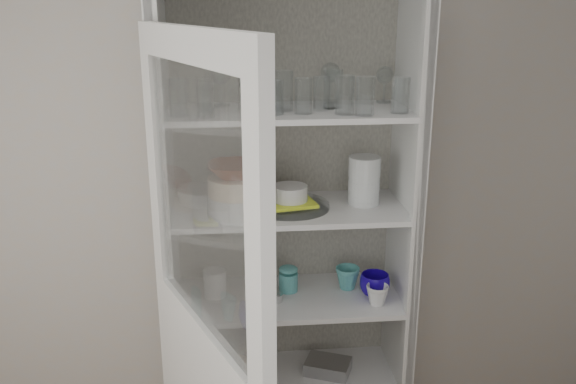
% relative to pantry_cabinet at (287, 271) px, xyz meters
% --- Properties ---
extents(wall_back, '(3.60, 0.02, 2.60)m').
position_rel_pantry_cabinet_xyz_m(wall_back, '(-0.20, 0.16, 0.36)').
color(wall_back, '#BBAD9C').
rests_on(wall_back, ground).
extents(pantry_cabinet, '(1.00, 0.45, 2.10)m').
position_rel_pantry_cabinet_xyz_m(pantry_cabinet, '(0.00, 0.00, 0.00)').
color(pantry_cabinet, silver).
rests_on(pantry_cabinet, floor).
extents(tumbler_0, '(0.08, 0.08, 0.14)m').
position_rel_pantry_cabinet_xyz_m(tumbler_0, '(-0.41, -0.18, 0.79)').
color(tumbler_0, silver).
rests_on(tumbler_0, shelf_glass).
extents(tumbler_1, '(0.07, 0.07, 0.12)m').
position_rel_pantry_cabinet_xyz_m(tumbler_1, '(-0.31, -0.21, 0.78)').
color(tumbler_1, silver).
rests_on(tumbler_1, shelf_glass).
extents(tumbler_2, '(0.09, 0.09, 0.15)m').
position_rel_pantry_cabinet_xyz_m(tumbler_2, '(-0.13, -0.18, 0.80)').
color(tumbler_2, silver).
rests_on(tumbler_2, shelf_glass).
extents(tumbler_3, '(0.08, 0.08, 0.13)m').
position_rel_pantry_cabinet_xyz_m(tumbler_3, '(0.05, -0.17, 0.79)').
color(tumbler_3, silver).
rests_on(tumbler_3, shelf_glass).
extents(tumbler_4, '(0.10, 0.10, 0.14)m').
position_rel_pantry_cabinet_xyz_m(tumbler_4, '(0.20, -0.19, 0.79)').
color(tumbler_4, silver).
rests_on(tumbler_4, shelf_glass).
extents(tumbler_5, '(0.08, 0.08, 0.14)m').
position_rel_pantry_cabinet_xyz_m(tumbler_5, '(0.27, -0.22, 0.79)').
color(tumbler_5, silver).
rests_on(tumbler_5, shelf_glass).
extents(tumbler_6, '(0.07, 0.07, 0.13)m').
position_rel_pantry_cabinet_xyz_m(tumbler_6, '(0.41, -0.19, 0.79)').
color(tumbler_6, silver).
rests_on(tumbler_6, shelf_glass).
extents(tumbler_7, '(0.07, 0.07, 0.12)m').
position_rel_pantry_cabinet_xyz_m(tumbler_7, '(-0.31, -0.09, 0.78)').
color(tumbler_7, silver).
rests_on(tumbler_7, shelf_glass).
extents(tumbler_8, '(0.09, 0.09, 0.14)m').
position_rel_pantry_cabinet_xyz_m(tumbler_8, '(-0.16, -0.09, 0.79)').
color(tumbler_8, silver).
rests_on(tumbler_8, shelf_glass).
extents(tumbler_9, '(0.08, 0.08, 0.15)m').
position_rel_pantry_cabinet_xyz_m(tumbler_9, '(-0.02, -0.09, 0.80)').
color(tumbler_9, silver).
rests_on(tumbler_9, shelf_glass).
extents(tumbler_10, '(0.07, 0.07, 0.13)m').
position_rel_pantry_cabinet_xyz_m(tumbler_10, '(0.13, -0.10, 0.79)').
color(tumbler_10, silver).
rests_on(tumbler_10, shelf_glass).
extents(tumbler_11, '(0.09, 0.09, 0.15)m').
position_rel_pantry_cabinet_xyz_m(tumbler_11, '(0.18, -0.06, 0.80)').
color(tumbler_11, silver).
rests_on(tumbler_11, shelf_glass).
extents(goblet_0, '(0.08, 0.08, 0.18)m').
position_rel_pantry_cabinet_xyz_m(goblet_0, '(-0.26, 0.02, 0.81)').
color(goblet_0, silver).
rests_on(goblet_0, shelf_glass).
extents(goblet_1, '(0.08, 0.08, 0.18)m').
position_rel_pantry_cabinet_xyz_m(goblet_1, '(-0.09, 0.04, 0.81)').
color(goblet_1, silver).
rests_on(goblet_1, shelf_glass).
extents(goblet_2, '(0.08, 0.08, 0.18)m').
position_rel_pantry_cabinet_xyz_m(goblet_2, '(0.18, 0.06, 0.81)').
color(goblet_2, silver).
rests_on(goblet_2, shelf_glass).
extents(goblet_3, '(0.07, 0.07, 0.16)m').
position_rel_pantry_cabinet_xyz_m(goblet_3, '(0.41, 0.06, 0.80)').
color(goblet_3, silver).
rests_on(goblet_3, shelf_glass).
extents(plate_stack_front, '(0.24, 0.24, 0.08)m').
position_rel_pantry_cabinet_xyz_m(plate_stack_front, '(-0.20, -0.14, 0.36)').
color(plate_stack_front, silver).
rests_on(plate_stack_front, shelf_plates).
extents(plate_stack_back, '(0.23, 0.23, 0.06)m').
position_rel_pantry_cabinet_xyz_m(plate_stack_back, '(-0.34, 0.05, 0.35)').
color(plate_stack_back, silver).
rests_on(plate_stack_back, shelf_plates).
extents(cream_bowl, '(0.25, 0.25, 0.07)m').
position_rel_pantry_cabinet_xyz_m(cream_bowl, '(-0.20, -0.14, 0.44)').
color(cream_bowl, beige).
rests_on(cream_bowl, plate_stack_front).
extents(terracotta_bowl, '(0.23, 0.23, 0.05)m').
position_rel_pantry_cabinet_xyz_m(terracotta_bowl, '(-0.20, -0.14, 0.50)').
color(terracotta_bowl, maroon).
rests_on(terracotta_bowl, cream_bowl).
extents(glass_platter, '(0.34, 0.34, 0.02)m').
position_rel_pantry_cabinet_xyz_m(glass_platter, '(0.01, -0.08, 0.33)').
color(glass_platter, silver).
rests_on(glass_platter, shelf_plates).
extents(yellow_trivet, '(0.22, 0.22, 0.01)m').
position_rel_pantry_cabinet_xyz_m(yellow_trivet, '(0.01, -0.08, 0.35)').
color(yellow_trivet, '#EEF136').
rests_on(yellow_trivet, glass_platter).
extents(white_ramekin, '(0.17, 0.17, 0.06)m').
position_rel_pantry_cabinet_xyz_m(white_ramekin, '(0.01, -0.08, 0.38)').
color(white_ramekin, silver).
rests_on(white_ramekin, yellow_trivet).
extents(grey_bowl_stack, '(0.13, 0.13, 0.20)m').
position_rel_pantry_cabinet_xyz_m(grey_bowl_stack, '(0.31, -0.06, 0.42)').
color(grey_bowl_stack, silver).
rests_on(grey_bowl_stack, shelf_plates).
extents(mug_blue, '(0.13, 0.13, 0.10)m').
position_rel_pantry_cabinet_xyz_m(mug_blue, '(0.37, -0.11, -0.03)').
color(mug_blue, '#110D95').
rests_on(mug_blue, shelf_mugs).
extents(mug_teal, '(0.14, 0.14, 0.10)m').
position_rel_pantry_cabinet_xyz_m(mug_teal, '(0.26, -0.03, -0.03)').
color(mug_teal, teal).
rests_on(mug_teal, shelf_mugs).
extents(mug_white, '(0.12, 0.12, 0.09)m').
position_rel_pantry_cabinet_xyz_m(mug_white, '(0.36, -0.19, -0.04)').
color(mug_white, silver).
rests_on(mug_white, shelf_mugs).
extents(teal_jar, '(0.08, 0.08, 0.10)m').
position_rel_pantry_cabinet_xyz_m(teal_jar, '(0.01, -0.02, -0.03)').
color(teal_jar, teal).
rests_on(teal_jar, shelf_mugs).
extents(measuring_cups, '(0.11, 0.11, 0.04)m').
position_rel_pantry_cabinet_xyz_m(measuring_cups, '(-0.10, -0.11, -0.06)').
color(measuring_cups, silver).
rests_on(measuring_cups, shelf_mugs).
extents(white_canister, '(0.10, 0.10, 0.12)m').
position_rel_pantry_cabinet_xyz_m(white_canister, '(-0.31, -0.04, -0.02)').
color(white_canister, silver).
rests_on(white_canister, shelf_mugs).
extents(cream_dish, '(0.26, 0.26, 0.07)m').
position_rel_pantry_cabinet_xyz_m(cream_dish, '(-0.25, -0.09, -0.44)').
color(cream_dish, beige).
rests_on(cream_dish, shelf_bot).
extents(tin_box, '(0.23, 0.20, 0.06)m').
position_rel_pantry_cabinet_xyz_m(tin_box, '(0.18, -0.06, -0.45)').
color(tin_box, gray).
rests_on(tin_box, shelf_bot).
extents(tumbler_12, '(0.06, 0.06, 0.13)m').
position_rel_pantry_cabinet_xyz_m(tumbler_12, '(-0.06, -0.18, 0.78)').
color(tumbler_12, silver).
rests_on(tumbler_12, shelf_glass).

